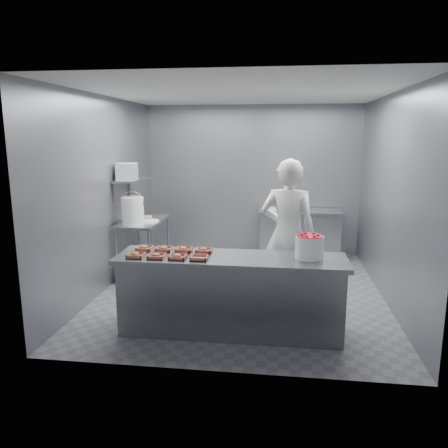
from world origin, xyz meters
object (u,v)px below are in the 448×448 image
Objects in this scene: tray_4 at (144,248)px; strawberry_tub at (309,246)px; service_counter at (231,294)px; back_counter at (299,234)px; tray_5 at (164,249)px; worker at (288,234)px; prep_table at (144,239)px; tray_7 at (204,250)px; tray_0 at (136,255)px; appliance at (127,172)px; glaze_bucket at (133,210)px; tray_3 at (199,258)px; tray_6 at (184,249)px; tray_1 at (156,256)px; tray_2 at (178,257)px.

strawberry_tub is (1.93, -0.11, 0.12)m from tray_4.
service_counter is 3.37m from back_counter.
service_counter is 0.95m from tray_5.
strawberry_tub is at bearing 117.20° from worker.
service_counter is 2.56m from prep_table.
tray_4 is 0.72m from tray_7.
service_counter is 1.73× the size of back_counter.
appliance is at bearing 111.53° from tray_0.
glaze_bucket is at bearing -147.02° from back_counter.
appliance is at bearing 121.78° from tray_5.
appliance is (-2.69, 1.73, 0.65)m from strawberry_tub.
tray_6 is at bearing 127.54° from tray_3.
tray_4 is 0.10× the size of worker.
tray_7 is 1.22m from worker.
tray_1 and tray_6 have the same top height.
tray_7 is at bearing 33.39° from tray_1.
back_counter is 3.57m from tray_5.
tray_3 is at bearing 0.00° from tray_0.
tray_7 is at bearing -53.74° from prep_table.
tray_5 is 0.48m from tray_7.
tray_3 is 0.58m from tray_5.
strawberry_tub reaches higher than tray_7.
tray_1 is 0.60× the size of strawberry_tub.
service_counter is at bearing 65.64° from worker.
tray_6 is at bearing -59.06° from prep_table.
worker reaches higher than back_counter.
service_counter is 0.95m from tray_1.
tray_5 is 1.63m from worker.
tray_5 is at bearing 169.03° from service_counter.
tray_2 is 0.36× the size of glaze_bucket.
tray_6 is (-1.48, -3.09, 0.47)m from back_counter.
appliance reaches higher than tray_0.
tray_2 is (-0.58, -0.16, 0.47)m from service_counter.
tray_7 is at bearing 90.55° from tray_3.
back_counter is at bearing 89.48° from strawberry_tub.
tray_0 and tray_4 have the same top height.
back_counter is 0.77× the size of worker.
tray_1 is 1.00× the size of tray_3.
tray_5 is 0.36× the size of glaze_bucket.
appliance reaches higher than back_counter.
strawberry_tub is 3.26m from appliance.
worker is (1.22, 1.04, 0.06)m from tray_2.
tray_3 is 0.55× the size of appliance.
tray_2 and tray_5 have the same top height.
worker is 5.76× the size of appliance.
glaze_bucket reaches higher than tray_7.
back_counter is at bearing 74.52° from service_counter.
service_counter is at bearing 25.41° from tray_3.
tray_2 and tray_4 have the same top height.
tray_1 and tray_2 have the same top height.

